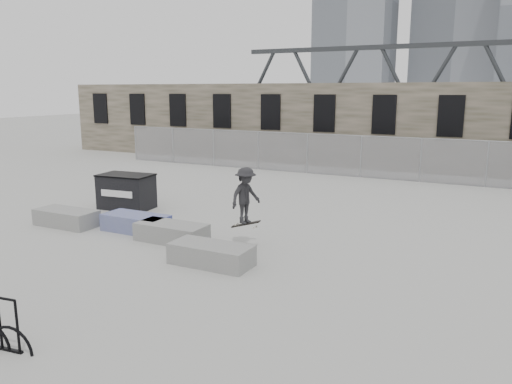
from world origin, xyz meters
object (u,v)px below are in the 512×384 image
Objects in this scene: planter_center_left at (136,222)px; planter_far_left at (66,217)px; dumpster at (126,191)px; skateboarder at (246,196)px; planter_offset at (211,254)px; planter_center_right at (172,232)px.

planter_far_left is at bearing -168.38° from planter_center_left.
skateboarder is at bearing -24.52° from dumpster.
planter_offset is at bearing -22.46° from planter_center_left.
planter_center_left is 3.82m from planter_offset.
planter_center_left and planter_center_right have the same top height.
planter_center_left is at bearing 157.54° from planter_offset.
planter_center_left is at bearing 11.62° from planter_far_left.
planter_center_right is 2.41m from skateboarder.
skateboarder is at bearing 86.77° from planter_offset.
planter_offset is (5.87, -0.98, 0.00)m from planter_far_left.
skateboarder reaches higher than planter_center_right.
skateboarder reaches higher than planter_offset.
planter_offset is at bearing -165.22° from skateboarder.
planter_center_right and planter_offset have the same top height.
planter_center_left is 1.00× the size of planter_center_right.
planter_center_right is at bearing 150.60° from planter_offset.
planter_center_left is (2.34, 0.48, 0.00)m from planter_far_left.
planter_far_left is at bearing 113.93° from skateboarder.
planter_far_left is 1.00× the size of planter_center_left.
planter_far_left is 3.89m from planter_center_right.
planter_center_right is at bearing -12.44° from planter_center_left.
planter_center_left is 1.00× the size of planter_offset.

